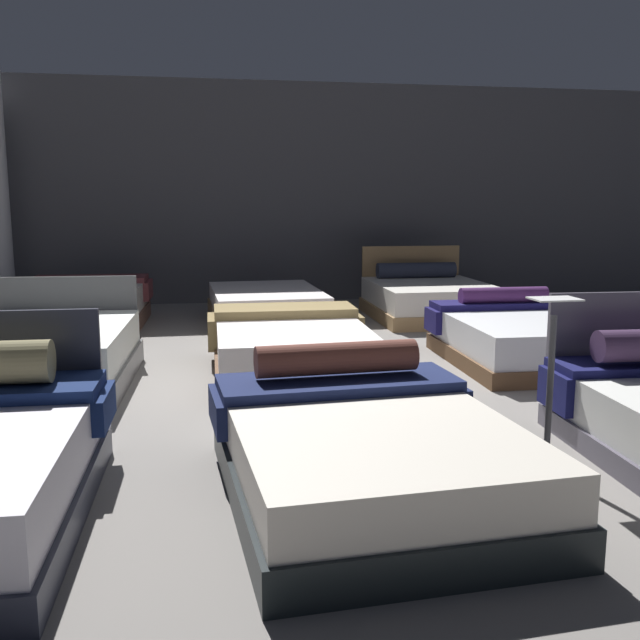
{
  "coord_description": "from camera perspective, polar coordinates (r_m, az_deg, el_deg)",
  "views": [
    {
      "loc": [
        -0.97,
        -6.33,
        1.66
      ],
      "look_at": [
        0.26,
        0.44,
        0.49
      ],
      "focal_mm": 40.24,
      "sensor_mm": 36.0,
      "label": 1
    }
  ],
  "objects": [
    {
      "name": "bed_1",
      "position": [
        4.09,
        3.82,
        -10.53
      ],
      "size": [
        1.69,
        2.14,
        0.75
      ],
      "rotation": [
        0.0,
        0.0,
        0.06
      ],
      "color": "black",
      "rests_on": "ground_plane"
    },
    {
      "name": "ground_plane",
      "position": [
        6.61,
        -1.5,
        -5.01
      ],
      "size": [
        18.0,
        18.0,
        0.02
      ],
      "primitive_type": "cube",
      "color": "gray"
    },
    {
      "name": "bed_6",
      "position": [
        9.81,
        -18.46,
        0.98
      ],
      "size": [
        1.7,
        2.22,
        0.6
      ],
      "rotation": [
        0.0,
        0.0,
        -0.05
      ],
      "color": "brown",
      "rests_on": "ground_plane"
    },
    {
      "name": "bed_7",
      "position": [
        9.7,
        -4.3,
        1.07
      ],
      "size": [
        1.52,
        2.19,
        0.46
      ],
      "rotation": [
        0.0,
        0.0,
        0.03
      ],
      "color": "#91724B",
      "rests_on": "ground_plane"
    },
    {
      "name": "bed_8",
      "position": [
        10.23,
        8.67,
        1.66
      ],
      "size": [
        1.65,
        2.04,
        0.95
      ],
      "rotation": [
        0.0,
        0.0,
        -0.02
      ],
      "color": "#927149",
      "rests_on": "ground_plane"
    },
    {
      "name": "bed_5",
      "position": [
        7.6,
        16.11,
        -1.46
      ],
      "size": [
        1.64,
        1.98,
        0.71
      ],
      "rotation": [
        0.0,
        0.0,
        -0.03
      ],
      "color": "brown",
      "rests_on": "ground_plane"
    },
    {
      "name": "bed_4",
      "position": [
        6.83,
        -2.31,
        -2.28
      ],
      "size": [
        1.58,
        2.01,
        0.57
      ],
      "rotation": [
        0.0,
        0.0,
        -0.03
      ],
      "color": "brown",
      "rests_on": "ground_plane"
    },
    {
      "name": "showroom_back_wall",
      "position": [
        11.71,
        -5.58,
        9.99
      ],
      "size": [
        18.0,
        0.06,
        3.5
      ],
      "primitive_type": "cube",
      "color": "#47474C",
      "rests_on": "ground_plane"
    },
    {
      "name": "bed_3",
      "position": [
        6.89,
        -21.4,
        -2.73
      ],
      "size": [
        1.69,
        2.12,
        0.88
      ],
      "rotation": [
        0.0,
        0.0,
        -0.05
      ],
      "color": "#575859",
      "rests_on": "ground_plane"
    },
    {
      "name": "price_sign",
      "position": [
        4.64,
        17.75,
        -6.39
      ],
      "size": [
        0.28,
        0.24,
        1.07
      ],
      "color": "#3F3F44",
      "rests_on": "ground_plane"
    }
  ]
}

